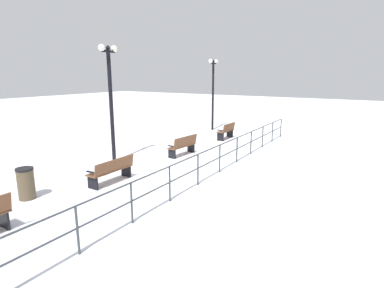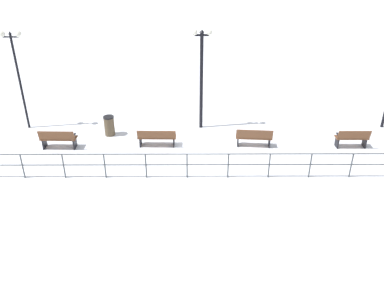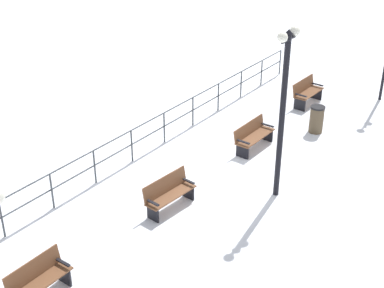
% 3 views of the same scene
% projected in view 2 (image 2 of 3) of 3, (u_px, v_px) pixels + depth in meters
% --- Properties ---
extents(ground_plane, '(80.00, 80.00, 0.00)m').
position_uv_depth(ground_plane, '(205.00, 146.00, 18.23)').
color(ground_plane, white).
rests_on(ground_plane, ground).
extents(bench_nearest, '(0.49, 1.41, 0.90)m').
position_uv_depth(bench_nearest, '(352.00, 138.00, 17.88)').
color(bench_nearest, brown).
rests_on(bench_nearest, ground).
extents(bench_second, '(0.61, 1.61, 0.89)m').
position_uv_depth(bench_second, '(254.00, 137.00, 17.95)').
color(bench_second, brown).
rests_on(bench_second, ground).
extents(bench_third, '(0.57, 1.68, 0.85)m').
position_uv_depth(bench_third, '(157.00, 137.00, 18.00)').
color(bench_third, brown).
rests_on(bench_third, ground).
extents(bench_fourth, '(0.60, 1.55, 0.93)m').
position_uv_depth(bench_fourth, '(58.00, 139.00, 17.80)').
color(bench_fourth, brown).
rests_on(bench_fourth, ground).
extents(lamppost_middle, '(0.26, 0.90, 4.67)m').
position_uv_depth(lamppost_middle, '(202.00, 68.00, 18.50)').
color(lamppost_middle, black).
rests_on(lamppost_middle, ground).
extents(lamppost_far, '(0.28, 0.99, 4.62)m').
position_uv_depth(lamppost_far, '(15.00, 59.00, 18.28)').
color(lamppost_far, black).
rests_on(lamppost_far, ground).
extents(waterfront_railing, '(0.05, 17.33, 1.06)m').
position_uv_depth(waterfront_railing, '(208.00, 162.00, 15.66)').
color(waterfront_railing, '#383D42').
rests_on(waterfront_railing, ground).
extents(trash_bin, '(0.49, 0.49, 0.93)m').
position_uv_depth(trash_bin, '(109.00, 126.00, 18.97)').
color(trash_bin, brown).
rests_on(trash_bin, ground).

